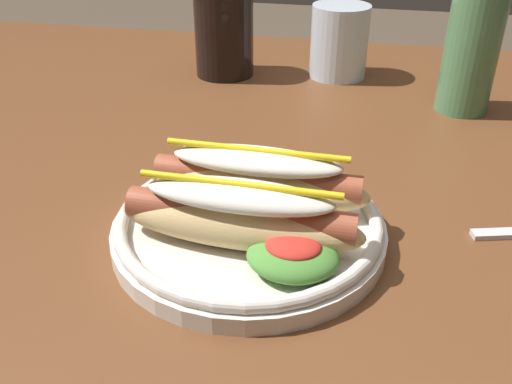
{
  "coord_description": "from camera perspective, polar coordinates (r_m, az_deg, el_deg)",
  "views": [
    {
      "loc": [
        0.16,
        -0.58,
        1.03
      ],
      "look_at": [
        0.07,
        -0.16,
        0.77
      ],
      "focal_mm": 39.5,
      "sensor_mm": 36.0,
      "label": 1
    }
  ],
  "objects": [
    {
      "name": "hot_dog_plate",
      "position": [
        0.48,
        -0.57,
        -2.29
      ],
      "size": [
        0.24,
        0.24,
        0.08
      ],
      "color": "silver",
      "rests_on": "dining_table"
    },
    {
      "name": "soda_cup",
      "position": [
        0.87,
        -3.26,
        15.68
      ],
      "size": [
        0.09,
        0.09,
        0.12
      ],
      "primitive_type": "cylinder",
      "color": "black",
      "rests_on": "dining_table"
    },
    {
      "name": "water_cup",
      "position": [
        0.87,
        8.44,
        14.85
      ],
      "size": [
        0.09,
        0.09,
        0.11
      ],
      "primitive_type": "cylinder",
      "color": "silver",
      "rests_on": "dining_table"
    },
    {
      "name": "dining_table",
      "position": [
        0.72,
        -2.86,
        -2.1
      ],
      "size": [
        1.23,
        0.89,
        0.74
      ],
      "color": "brown",
      "rests_on": "ground_plane"
    },
    {
      "name": "glass_bottle",
      "position": [
        0.77,
        21.09,
        13.82
      ],
      "size": [
        0.07,
        0.07,
        0.23
      ],
      "color": "#4C7F51",
      "rests_on": "dining_table"
    }
  ]
}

